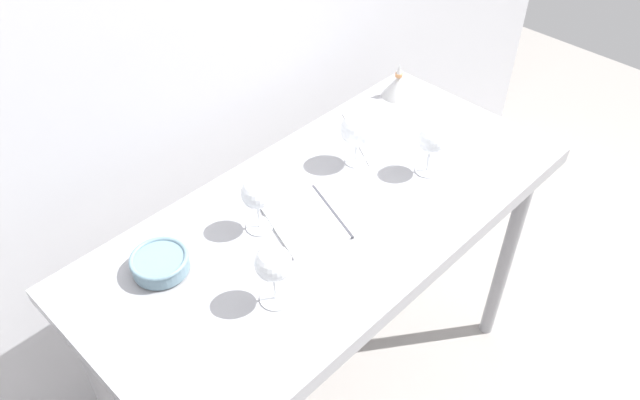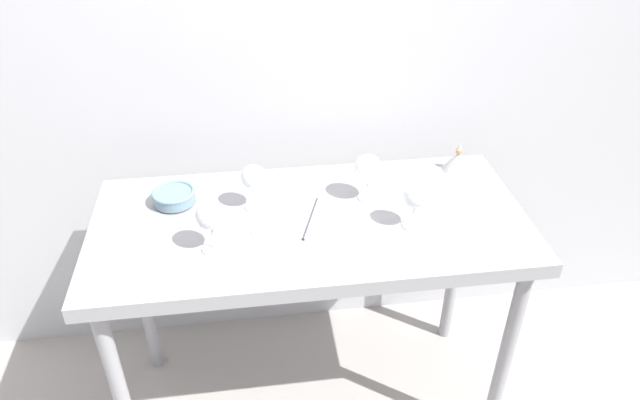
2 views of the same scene
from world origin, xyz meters
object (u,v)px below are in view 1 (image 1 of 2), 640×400
Objects in this scene: wine_glass_near_left at (273,265)px; wine_glass_near_right at (431,140)px; wine_glass_far_right at (357,131)px; wine_glass_far_left at (257,195)px; tasting_bowl at (160,263)px; tasting_sheet_upper at (385,134)px; decanter_funnel at (398,86)px; open_notebook at (333,210)px.

wine_glass_near_left reaches higher than wine_glass_near_right.
wine_glass_far_right is (0.51, 0.21, -0.01)m from wine_glass_near_left.
wine_glass_far_left is 1.11× the size of tasting_bowl.
wine_glass_far_left is 0.24m from wine_glass_near_left.
tasting_sheet_upper is (0.67, 0.23, -0.12)m from wine_glass_near_left.
wine_glass_near_left reaches higher than wine_glass_far_left.
wine_glass_far_left is 0.75m from decanter_funnel.
tasting_bowl reaches higher than tasting_sheet_upper.
wine_glass_near_right is 0.23m from tasting_sheet_upper.
tasting_sheet_upper is 0.23m from decanter_funnel.
open_notebook is (0.31, 0.11, -0.11)m from wine_glass_near_left.
wine_glass_far_right is at bearing 22.27° from wine_glass_near_left.
tasting_bowl is 1.22× the size of decanter_funnel.
wine_glass_near_left is at bearing -122.85° from wine_glass_far_left.
wine_glass_far_left reaches higher than open_notebook.
wine_glass_far_right is at bearing 44.85° from open_notebook.
wine_glass_near_left reaches higher than open_notebook.
decanter_funnel reaches higher than tasting_bowl.
wine_glass_far_left is 1.01× the size of wine_glass_near_right.
wine_glass_far_left is at bearing 160.73° from wine_glass_near_right.
wine_glass_near_left is 0.72m from tasting_sheet_upper.
wine_glass_near_right is at bearing -128.49° from decanter_funnel.
wine_glass_far_right reaches higher than open_notebook.
wine_glass_near_right is 1.34× the size of decanter_funnel.
wine_glass_near_right reaches higher than open_notebook.
wine_glass_near_left reaches higher than wine_glass_far_right.
open_notebook is 0.47m from tasting_bowl.
decanter_funnel is (0.20, 0.11, 0.04)m from tasting_sheet_upper.
decanter_funnel is at bearing 10.93° from wine_glass_far_left.
wine_glass_far_left is 0.57× the size of tasting_sheet_upper.
wine_glass_near_right is 0.21m from wine_glass_far_right.
wine_glass_far_right reaches higher than tasting_sheet_upper.
decanter_funnel is at bearing 60.46° from tasting_sheet_upper.
wine_glass_near_left reaches higher than tasting_bowl.
tasting_bowl is at bearing 163.16° from wine_glass_near_right.
wine_glass_far_right is (-0.11, 0.17, 0.00)m from wine_glass_near_right.
wine_glass_far_left is at bearing -179.48° from wine_glass_far_right.
tasting_bowl reaches higher than open_notebook.
tasting_sheet_upper is at bearing 75.13° from wine_glass_near_right.
decanter_funnel is (0.25, 0.31, -0.07)m from wine_glass_near_right.
wine_glass_near_left is 0.62m from wine_glass_near_right.
tasting_bowl is (-0.75, 0.23, -0.08)m from wine_glass_near_right.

